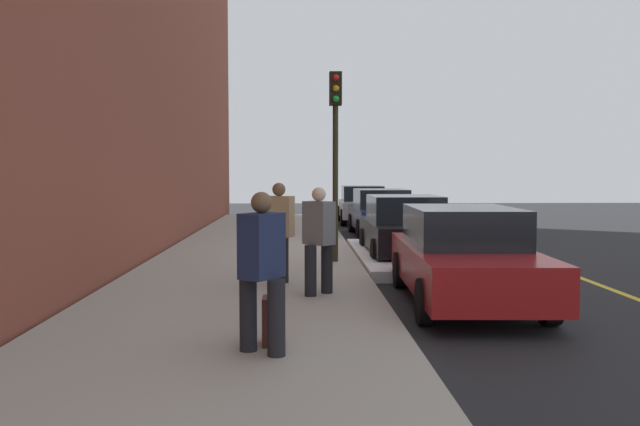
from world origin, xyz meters
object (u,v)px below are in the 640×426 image
(pedestrian_navy_coat, at_px, (262,268))
(traffic_light_pole, at_px, (335,133))
(parked_car_navy, at_px, (381,212))
(pedestrian_tan_coat, at_px, (279,230))
(pedestrian_grey_coat, at_px, (319,238))
(rolling_suitcase, at_px, (273,321))
(parked_car_black, at_px, (405,228))
(parked_car_red, at_px, (464,255))
(parked_car_silver, at_px, (362,204))

(pedestrian_navy_coat, bearing_deg, traffic_light_pole, 170.75)
(parked_car_navy, bearing_deg, traffic_light_pole, -14.61)
(pedestrian_tan_coat, height_order, pedestrian_grey_coat, pedestrian_tan_coat)
(pedestrian_navy_coat, distance_m, traffic_light_pole, 7.55)
(pedestrian_navy_coat, xyz_separation_m, pedestrian_grey_coat, (-3.37, 0.70, -0.02))
(parked_car_navy, relative_size, traffic_light_pole, 1.09)
(pedestrian_tan_coat, height_order, traffic_light_pole, traffic_light_pole)
(traffic_light_pole, relative_size, rolling_suitcase, 4.51)
(pedestrian_tan_coat, bearing_deg, parked_car_navy, 163.45)
(rolling_suitcase, bearing_deg, traffic_light_pole, 171.07)
(parked_car_navy, xyz_separation_m, parked_car_black, (5.93, -0.18, -0.00))
(parked_car_black, distance_m, pedestrian_tan_coat, 5.16)
(pedestrian_tan_coat, height_order, rolling_suitcase, pedestrian_tan_coat)
(pedestrian_tan_coat, xyz_separation_m, traffic_light_pole, (-2.88, 1.12, 1.82))
(traffic_light_pole, bearing_deg, pedestrian_tan_coat, -21.32)
(traffic_light_pole, bearing_deg, parked_car_navy, 165.39)
(parked_car_navy, xyz_separation_m, rolling_suitcase, (14.20, -2.99, -0.34))
(parked_car_black, bearing_deg, traffic_light_pole, -51.07)
(parked_car_red, relative_size, pedestrian_grey_coat, 2.84)
(parked_car_navy, bearing_deg, parked_car_silver, -178.89)
(pedestrian_navy_coat, relative_size, pedestrian_tan_coat, 0.99)
(traffic_light_pole, bearing_deg, parked_car_red, 25.34)
(parked_car_navy, xyz_separation_m, parked_car_red, (11.18, -0.09, 0.00))
(parked_car_silver, relative_size, pedestrian_tan_coat, 2.46)
(parked_car_silver, height_order, traffic_light_pole, traffic_light_pole)
(rolling_suitcase, bearing_deg, pedestrian_grey_coat, 168.62)
(pedestrian_navy_coat, height_order, traffic_light_pole, traffic_light_pole)
(pedestrian_tan_coat, distance_m, pedestrian_grey_coat, 1.17)
(parked_car_red, bearing_deg, pedestrian_navy_coat, -41.58)
(rolling_suitcase, bearing_deg, parked_car_silver, 171.61)
(pedestrian_navy_coat, distance_m, pedestrian_grey_coat, 3.45)
(pedestrian_grey_coat, xyz_separation_m, rolling_suitcase, (3.02, -0.61, -0.63))
(parked_car_silver, height_order, pedestrian_navy_coat, pedestrian_navy_coat)
(parked_car_silver, distance_m, pedestrian_navy_coat, 20.16)
(parked_car_navy, bearing_deg, pedestrian_grey_coat, -12.03)
(parked_car_silver, bearing_deg, pedestrian_navy_coat, -8.51)
(parked_car_navy, xyz_separation_m, pedestrian_grey_coat, (11.18, -2.38, 0.29))
(parked_car_red, xyz_separation_m, rolling_suitcase, (3.03, -2.90, -0.34))
(parked_car_silver, xyz_separation_m, parked_car_black, (11.31, -0.07, -0.00))
(pedestrian_navy_coat, bearing_deg, parked_car_red, 138.42)
(parked_car_silver, bearing_deg, pedestrian_tan_coat, -10.65)
(parked_car_silver, distance_m, traffic_light_pole, 13.02)
(parked_car_black, bearing_deg, pedestrian_tan_coat, -33.74)
(parked_car_red, height_order, pedestrian_grey_coat, pedestrian_grey_coat)
(pedestrian_grey_coat, bearing_deg, rolling_suitcase, -11.38)
(pedestrian_tan_coat, bearing_deg, rolling_suitcase, 0.61)
(pedestrian_grey_coat, bearing_deg, parked_car_red, 90.13)
(pedestrian_navy_coat, distance_m, pedestrian_tan_coat, 4.35)
(parked_car_silver, bearing_deg, parked_car_black, -0.37)
(parked_car_red, height_order, traffic_light_pole, traffic_light_pole)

